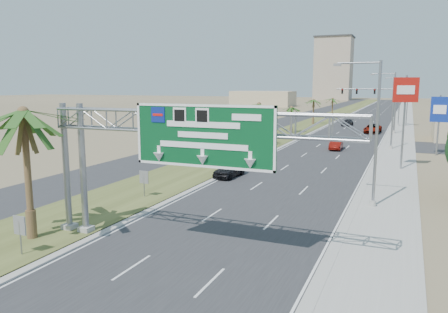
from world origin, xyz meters
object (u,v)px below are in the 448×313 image
object	(u,v)px
signal_mast	(383,106)
car_right_lane	(373,129)
pole_sign_blue	(440,112)
car_mid_lane	(336,144)
pole_sign_red_far	(408,97)
palm_near	(23,113)
car_left_lane	(230,169)
pole_sign_red_near	(405,96)
sign_gantry	(178,133)
car_far	(347,123)

from	to	relation	value
signal_mast	car_right_lane	size ratio (longest dim) A/B	1.82
car_right_lane	pole_sign_blue	bearing A→B (deg)	-65.88
car_mid_lane	pole_sign_red_far	bearing A→B (deg)	75.79
palm_near	pole_sign_red_far	xyz separation A→B (m)	(18.20, 80.08, -0.91)
car_left_lane	pole_sign_red_far	bearing A→B (deg)	79.97
palm_near	pole_sign_red_near	size ratio (longest dim) A/B	0.90
pole_sign_red_near	palm_near	bearing A→B (deg)	-121.72
car_right_lane	car_left_lane	bearing A→B (deg)	-99.17
palm_near	car_left_lane	bearing A→B (deg)	79.30
palm_near	car_mid_lane	xyz separation A→B (m)	(10.07, 41.00, -6.24)
palm_near	car_right_lane	bearing A→B (deg)	78.56
sign_gantry	car_far	size ratio (longest dim) A/B	3.80
car_left_lane	car_right_lane	distance (m)	45.23
car_right_lane	pole_sign_red_near	xyz separation A→B (m)	(5.28, -34.41, 6.58)
sign_gantry	pole_sign_red_near	world-z (taller)	pole_sign_red_near
palm_near	car_far	xyz separation A→B (m)	(6.99, 76.33, -6.29)
palm_near	pole_sign_red_near	distance (m)	34.62
pole_sign_red_near	pole_sign_blue	world-z (taller)	pole_sign_red_near
palm_near	car_right_lane	xyz separation A→B (m)	(12.92, 63.86, -6.15)
sign_gantry	palm_near	world-z (taller)	palm_near
sign_gantry	car_far	distance (m)	74.61
car_far	car_right_lane	bearing A→B (deg)	-58.93
car_left_lane	pole_sign_red_far	size ratio (longest dim) A/B	0.56
palm_near	car_far	size ratio (longest dim) A/B	1.89
car_left_lane	pole_sign_red_near	size ratio (longest dim) A/B	0.46
signal_mast	pole_sign_blue	world-z (taller)	signal_mast
car_far	pole_sign_red_near	xyz separation A→B (m)	(11.21, -46.88, 6.72)
sign_gantry	car_far	world-z (taller)	sign_gantry
palm_near	car_left_lane	world-z (taller)	palm_near
signal_mast	pole_sign_blue	size ratio (longest dim) A/B	1.42
sign_gantry	palm_near	size ratio (longest dim) A/B	2.01
signal_mast	car_right_lane	distance (m)	4.32
signal_mast	car_mid_lane	xyz separation A→B (m)	(-4.30, -22.97, -4.16)
sign_gantry	pole_sign_red_near	bearing A→B (deg)	69.92
signal_mast	pole_sign_red_near	size ratio (longest dim) A/B	1.10
pole_sign_red_far	palm_near	bearing A→B (deg)	-102.80
palm_near	signal_mast	bearing A→B (deg)	77.34
car_left_lane	car_mid_lane	xyz separation A→B (m)	(6.37, 21.42, -0.04)
signal_mast	car_left_lane	world-z (taller)	signal_mast
pole_sign_blue	palm_near	bearing A→B (deg)	-118.22
sign_gantry	pole_sign_red_near	xyz separation A→B (m)	(10.06, 27.52, 1.30)
sign_gantry	pole_sign_blue	bearing A→B (deg)	70.48
sign_gantry	car_right_lane	xyz separation A→B (m)	(4.78, 61.93, -5.27)
pole_sign_red_near	pole_sign_red_far	world-z (taller)	pole_sign_red_near
car_far	pole_sign_blue	bearing A→B (deg)	-61.44
palm_near	car_mid_lane	bearing A→B (deg)	76.20
signal_mast	car_left_lane	distance (m)	45.85
car_mid_lane	car_far	xyz separation A→B (m)	(-3.08, 35.33, -0.05)
pole_sign_red_near	car_far	bearing A→B (deg)	103.45
palm_near	pole_sign_blue	size ratio (longest dim) A/B	1.16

